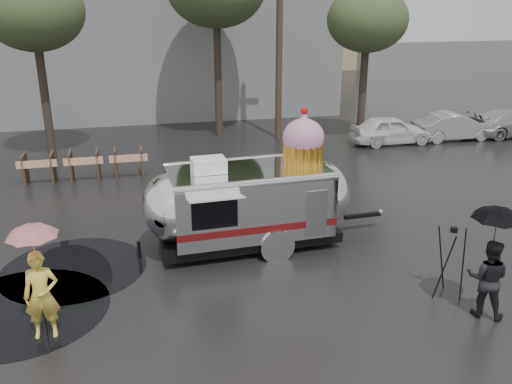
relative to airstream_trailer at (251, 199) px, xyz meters
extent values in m
plane|color=black|center=(1.04, -3.52, -1.25)|extent=(120.00, 120.00, 0.00)
cylinder|color=black|center=(-4.38, -0.36, -1.25)|extent=(3.36, 3.36, 0.01)
cylinder|color=black|center=(-5.26, -2.01, -1.25)|extent=(3.50, 3.50, 0.01)
cylinder|color=#473323|center=(3.54, 10.48, 3.25)|extent=(0.28, 0.28, 9.00)
cylinder|color=#382D26|center=(-5.96, 9.48, 1.67)|extent=(0.32, 0.32, 5.85)
ellipsoid|color=#313F23|center=(-5.96, 9.48, 4.27)|extent=(3.64, 3.64, 2.86)
cylinder|color=#382D26|center=(1.04, 11.48, 2.12)|extent=(0.32, 0.32, 6.75)
cylinder|color=#382D26|center=(7.04, 9.48, 1.45)|extent=(0.32, 0.32, 5.40)
ellipsoid|color=#313F23|center=(7.04, 9.48, 3.85)|extent=(3.36, 3.36, 2.64)
cube|color=#473323|center=(-6.46, 6.48, -0.75)|extent=(0.08, 0.80, 1.00)
cube|color=#473323|center=(-5.56, 6.48, -0.75)|extent=(0.08, 0.80, 1.00)
cube|color=#E5590C|center=(-6.01, 6.10, -0.50)|extent=(1.30, 0.04, 0.25)
cube|color=#473323|center=(-4.96, 6.48, -0.75)|extent=(0.08, 0.80, 1.00)
cube|color=#473323|center=(-4.06, 6.48, -0.75)|extent=(0.08, 0.80, 1.00)
cube|color=#E5590C|center=(-4.51, 6.10, -0.50)|extent=(1.30, 0.04, 0.25)
cube|color=#473323|center=(-3.46, 6.48, -0.75)|extent=(0.08, 0.80, 1.00)
cube|color=#473323|center=(-2.56, 6.48, -0.75)|extent=(0.08, 0.80, 1.00)
cube|color=#E5590C|center=(-3.01, 6.10, -0.50)|extent=(1.30, 0.04, 0.25)
imported|color=silver|center=(8.04, 8.48, -0.55)|extent=(4.00, 1.80, 1.40)
imported|color=#B2B2B7|center=(11.04, 8.48, -0.55)|extent=(4.00, 1.80, 1.40)
cube|color=silver|center=(-0.08, 0.00, 0.00)|extent=(4.03, 2.26, 1.61)
ellipsoid|color=silver|center=(1.88, 0.11, 0.00)|extent=(1.45, 2.12, 1.61)
ellipsoid|color=silver|center=(-2.04, -0.10, 0.00)|extent=(1.45, 2.12, 1.61)
cube|color=black|center=(-0.08, 0.00, -0.94)|extent=(4.55, 2.02, 0.27)
cylinder|color=black|center=(0.41, -0.89, -0.94)|extent=(0.63, 0.23, 0.62)
cylinder|color=black|center=(0.31, 0.94, -0.94)|extent=(0.63, 0.23, 0.62)
cylinder|color=silver|center=(0.42, -1.02, -0.90)|extent=(0.86, 0.13, 0.86)
cube|color=black|center=(3.13, 0.17, -0.81)|extent=(1.08, 0.16, 0.11)
sphere|color=silver|center=(3.66, 0.20, -0.76)|extent=(0.15, 0.15, 0.14)
cylinder|color=black|center=(-2.85, -0.15, -1.03)|extent=(0.09, 0.09, 0.45)
cube|color=#4F0C0D|center=(-0.03, -1.02, -0.40)|extent=(3.92, 0.24, 0.18)
cube|color=#4F0C0D|center=(-0.14, 1.02, -0.40)|extent=(3.92, 0.24, 0.18)
cube|color=black|center=(-1.10, -1.09, 0.13)|extent=(1.07, 0.09, 0.71)
cube|color=beige|center=(-1.09, -1.30, 0.58)|extent=(1.27, 0.51, 0.13)
cube|color=silver|center=(1.40, -0.96, -0.14)|extent=(0.54, 0.06, 1.16)
cube|color=white|center=(-1.06, -0.05, 0.98)|extent=(0.83, 0.62, 0.34)
cylinder|color=orange|center=(1.34, 0.08, 1.07)|extent=(0.98, 0.98, 0.54)
ellipsoid|color=pink|center=(1.34, 0.08, 1.50)|extent=(1.09, 1.09, 0.93)
cone|color=pink|center=(1.34, 0.08, 1.96)|extent=(0.47, 0.47, 0.36)
sphere|color=red|center=(1.34, 0.08, 2.16)|extent=(0.19, 0.19, 0.18)
imported|color=yellow|center=(-4.64, -3.03, -0.39)|extent=(0.63, 0.43, 1.73)
imported|color=#FFA2A9|center=(-4.64, -3.03, 0.68)|extent=(1.12, 1.12, 0.76)
cylinder|color=black|center=(-4.64, -3.03, -0.43)|extent=(0.02, 0.02, 1.65)
imported|color=black|center=(3.83, -4.23, -0.43)|extent=(0.89, 0.82, 1.64)
imported|color=black|center=(3.83, -4.23, 0.70)|extent=(1.19, 1.19, 0.81)
cylinder|color=black|center=(3.83, -4.23, -0.43)|extent=(0.02, 0.02, 1.65)
cylinder|color=black|center=(3.76, -3.51, -0.49)|extent=(0.16, 0.33, 1.54)
cylinder|color=black|center=(3.48, -3.13, -0.49)|extent=(0.35, 0.06, 1.54)
cylinder|color=black|center=(3.29, -3.56, -0.49)|extent=(0.22, 0.29, 1.54)
cube|color=black|center=(3.51, -3.40, 0.29)|extent=(0.16, 0.15, 0.11)
camera|label=1|loc=(-2.73, -12.40, 4.83)|focal=38.00mm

